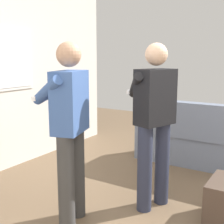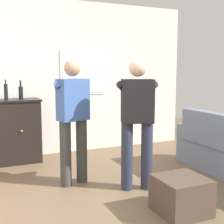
# 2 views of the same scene
# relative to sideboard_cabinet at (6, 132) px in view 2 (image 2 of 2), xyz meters

# --- Properties ---
(ground) EXTENTS (10.40, 10.40, 0.00)m
(ground) POSITION_rel_sideboard_cabinet_xyz_m (0.97, -2.30, -0.53)
(ground) COLOR brown
(wall_back_with_window) EXTENTS (5.20, 0.15, 2.80)m
(wall_back_with_window) POSITION_rel_sideboard_cabinet_xyz_m (0.98, 0.36, 0.87)
(wall_back_with_window) COLOR silver
(wall_back_with_window) RESTS_ON ground
(sideboard_cabinet) EXTENTS (1.12, 0.49, 1.06)m
(sideboard_cabinet) POSITION_rel_sideboard_cabinet_xyz_m (0.00, 0.00, 0.00)
(sideboard_cabinet) COLOR black
(sideboard_cabinet) RESTS_ON ground
(bottle_wine_green) EXTENTS (0.07, 0.07, 0.31)m
(bottle_wine_green) POSITION_rel_sideboard_cabinet_xyz_m (0.26, 0.03, 0.65)
(bottle_wine_green) COLOR black
(bottle_wine_green) RESTS_ON sideboard_cabinet
(bottle_liquor_amber) EXTENTS (0.06, 0.06, 0.33)m
(bottle_liquor_amber) POSITION_rel_sideboard_cabinet_xyz_m (0.02, -0.06, 0.67)
(bottle_liquor_amber) COLOR black
(bottle_liquor_amber) RESTS_ON sideboard_cabinet
(ottoman) EXTENTS (0.52, 0.52, 0.40)m
(ottoman) POSITION_rel_sideboard_cabinet_xyz_m (1.54, -2.69, -0.33)
(ottoman) COLOR #47382D
(ottoman) RESTS_ON ground
(person_standing_left) EXTENTS (0.53, 0.52, 1.68)m
(person_standing_left) POSITION_rel_sideboard_cabinet_xyz_m (0.74, -1.35, 0.40)
(person_standing_left) COLOR #383838
(person_standing_left) RESTS_ON ground
(person_standing_right) EXTENTS (0.53, 0.52, 1.68)m
(person_standing_right) POSITION_rel_sideboard_cabinet_xyz_m (1.43, -1.86, 0.40)
(person_standing_right) COLOR #282D42
(person_standing_right) RESTS_ON ground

